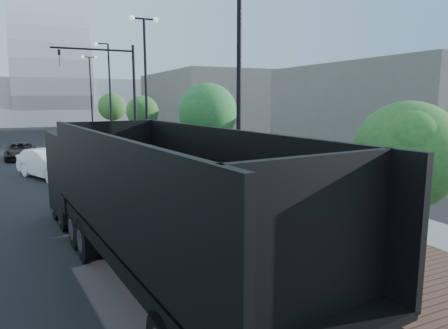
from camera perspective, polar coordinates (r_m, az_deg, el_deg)
name	(u,v)px	position (r m, az deg, el deg)	size (l,w,h in m)	color
sidewalk	(131,143)	(43.43, -12.95, 3.00)	(7.00, 140.00, 0.12)	#4C2D23
concrete_strip	(156,141)	(44.08, -9.52, 3.20)	(2.40, 140.00, 0.13)	slate
curb	(96,144)	(42.82, -17.53, 2.74)	(0.30, 140.00, 0.14)	gray
dump_truck	(121,197)	(12.69, -14.23, -4.37)	(4.21, 14.13, 3.85)	black
white_sedan	(51,164)	(25.50, -23.08, 0.13)	(1.82, 5.21, 1.72)	white
dark_car_mid	(21,151)	(34.59, -26.56, 1.72)	(2.12, 4.60, 1.28)	black
dark_car_far	(67,137)	(44.92, -21.12, 3.61)	(1.89, 4.65, 1.35)	black
pedestrian	(343,199)	(16.07, 16.35, -4.66)	(0.58, 0.38, 1.60)	black
streetlight_1	(236,105)	(13.69, 1.66, 8.36)	(1.44, 0.56, 9.21)	black
streetlight_2	(146,94)	(25.02, -10.84, 9.65)	(1.72, 0.56, 9.28)	black
streetlight_3	(109,101)	(36.73, -15.77, 8.51)	(1.44, 0.56, 9.21)	black
streetlight_4	(91,96)	(48.61, -18.09, 9.04)	(1.72, 0.56, 9.28)	black
traffic_mast	(121,92)	(27.74, -14.27, 9.80)	(5.09, 0.20, 8.00)	black
tree_0	(407,155)	(9.72, 24.28, 1.21)	(2.38, 2.33, 4.50)	#382619
tree_1	(208,113)	(18.75, -2.19, 7.25)	(2.68, 2.68, 5.27)	#382619
tree_2	(143,112)	(30.15, -11.26, 7.23)	(2.36, 2.31, 4.78)	#382619
tree_3	(113,107)	(41.89, -15.34, 7.79)	(2.72, 2.72, 5.15)	#382619
convention_center	(50,91)	(87.29, -23.21, 9.38)	(50.00, 30.00, 50.00)	#A2A6AC
commercial_block_ne	(204,103)	(56.54, -2.77, 8.60)	(12.00, 22.00, 8.00)	#605C56
commercial_block_e	(386,113)	(32.51, 21.71, 6.69)	(10.00, 16.00, 7.00)	#605C56
utility_cover_1	(315,236)	(13.76, 12.68, -9.73)	(0.50, 0.50, 0.02)	black
utility_cover_2	(194,178)	(23.13, -4.29, -1.85)	(0.50, 0.50, 0.02)	black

